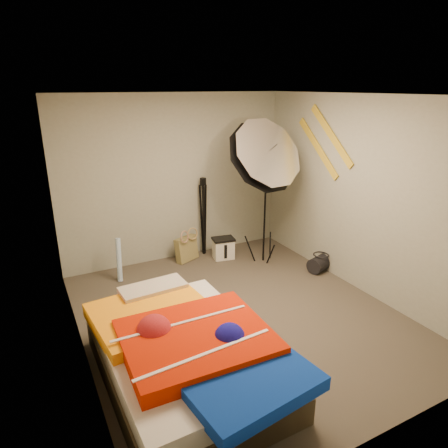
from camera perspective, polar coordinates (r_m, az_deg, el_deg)
floor at (r=4.87m, az=2.27°, el=-12.90°), size 4.00×4.00×0.00m
ceiling at (r=4.13m, az=2.74°, el=17.96°), size 4.00×4.00×0.00m
wall_back at (r=6.09m, az=-6.97°, el=6.38°), size 3.50×0.00×3.50m
wall_front at (r=2.92m, az=22.67°, el=-9.66°), size 3.50×0.00×3.50m
wall_left at (r=3.83m, az=-20.91°, el=-2.58°), size 0.00×4.00×4.00m
wall_right at (r=5.40m, az=18.86°, el=3.81°), size 0.00×4.00×4.00m
tote_bag at (r=6.22m, az=-5.39°, el=-3.54°), size 0.42×0.30×0.39m
wrapping_roll at (r=5.73m, az=-14.77°, el=-4.97°), size 0.13×0.19×0.61m
camera_case at (r=6.28m, az=-0.09°, el=-3.58°), size 0.34×0.27×0.31m
duffel_bag at (r=6.05m, az=13.59°, el=-5.48°), size 0.43×0.33×0.23m
wall_stripe_upper at (r=5.68m, az=15.10°, el=12.11°), size 0.02×0.91×0.78m
wall_stripe_lower at (r=5.89m, az=13.29°, el=10.52°), size 0.02×0.91×0.78m
bed at (r=3.82m, az=-5.45°, el=-17.82°), size 1.49×2.20×0.58m
photo_umbrella at (r=5.60m, az=5.48°, el=9.43°), size 1.31×0.93×2.29m
camera_tripod at (r=6.27m, az=-2.95°, el=1.84°), size 0.08×0.08×1.26m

